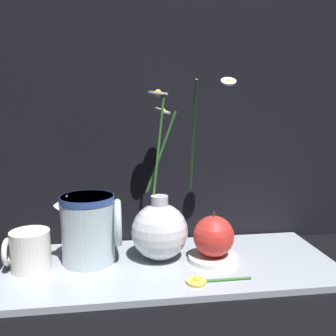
% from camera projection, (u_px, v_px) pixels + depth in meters
% --- Properties ---
extents(ground_plane, '(6.00, 6.00, 0.00)m').
position_uv_depth(ground_plane, '(171.00, 269.00, 0.74)').
color(ground_plane, black).
extents(shelf, '(0.65, 0.27, 0.01)m').
position_uv_depth(shelf, '(171.00, 266.00, 0.74)').
color(shelf, '#9EA8B2').
rests_on(shelf, ground_plane).
extents(vase_with_flowers, '(0.20, 0.15, 0.36)m').
position_uv_depth(vase_with_flowers, '(160.00, 228.00, 0.75)').
color(vase_with_flowers, silver).
rests_on(vase_with_flowers, shelf).
extents(yellow_mug, '(0.08, 0.07, 0.08)m').
position_uv_depth(yellow_mug, '(29.00, 251.00, 0.70)').
color(yellow_mug, silver).
rests_on(yellow_mug, shelf).
extents(ceramic_pitcher, '(0.13, 0.10, 0.14)m').
position_uv_depth(ceramic_pitcher, '(90.00, 226.00, 0.73)').
color(ceramic_pitcher, silver).
rests_on(ceramic_pitcher, shelf).
extents(saucer_plate, '(0.10, 0.10, 0.01)m').
position_uv_depth(saucer_plate, '(213.00, 258.00, 0.75)').
color(saucer_plate, white).
rests_on(saucer_plate, shelf).
extents(orange_fruit, '(0.08, 0.08, 0.09)m').
position_uv_depth(orange_fruit, '(213.00, 236.00, 0.74)').
color(orange_fruit, red).
rests_on(orange_fruit, saucer_plate).
extents(loose_daisy, '(0.12, 0.04, 0.01)m').
position_uv_depth(loose_daisy, '(204.00, 281.00, 0.66)').
color(loose_daisy, '#336B2D').
rests_on(loose_daisy, shelf).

